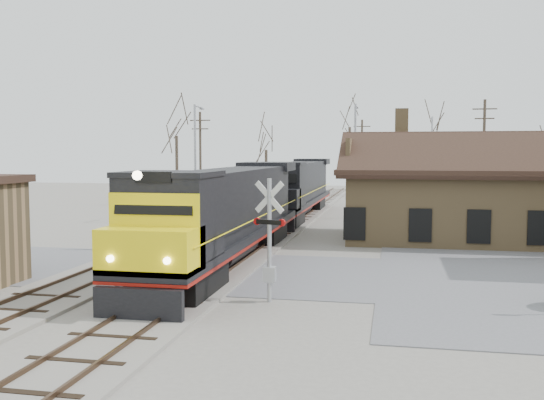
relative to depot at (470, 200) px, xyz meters
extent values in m
plane|color=gray|center=(-11.99, -12.00, -2.41)|extent=(140.00, 140.00, 0.00)
cube|color=slate|center=(-11.99, -12.00, -2.39)|extent=(60.00, 9.00, 0.03)
cube|color=gray|center=(-11.99, 3.00, -2.35)|extent=(3.40, 90.00, 0.12)
cube|color=#473323|center=(-12.71, 3.00, -2.24)|extent=(0.08, 90.00, 0.14)
cube|color=#473323|center=(-11.27, 3.00, -2.24)|extent=(0.08, 90.00, 0.14)
cube|color=gray|center=(-16.49, 3.00, -2.35)|extent=(3.40, 90.00, 0.12)
cube|color=#473323|center=(-17.21, 3.00, -2.24)|extent=(0.08, 90.00, 0.14)
cube|color=#473323|center=(-15.77, 3.00, -2.24)|extent=(0.08, 90.00, 0.14)
cube|color=#95784D|center=(0.01, 0.00, -0.41)|extent=(14.00, 8.00, 4.00)
cube|color=black|center=(0.01, 0.00, 1.69)|extent=(15.20, 9.20, 0.30)
cube|color=black|center=(0.01, -2.30, 2.69)|extent=(15.00, 4.71, 2.66)
cube|color=black|center=(0.01, 2.30, 2.69)|extent=(15.00, 4.71, 2.66)
cube|color=#95784D|center=(-3.99, 1.50, 4.39)|extent=(0.80, 0.80, 2.20)
cube|color=black|center=(-11.99, -16.56, -1.84)|extent=(2.56, 4.09, 1.02)
cube|color=black|center=(-11.99, -3.27, -1.84)|extent=(2.56, 4.09, 1.02)
cube|color=black|center=(-11.99, -9.91, -1.03)|extent=(3.07, 20.44, 0.36)
cube|color=maroon|center=(-11.99, -9.91, -1.25)|extent=(3.09, 20.44, 0.12)
cube|color=black|center=(-11.99, -8.64, 0.56)|extent=(2.66, 14.82, 2.86)
cube|color=black|center=(-11.99, -17.48, 0.56)|extent=(3.07, 2.86, 2.86)
cube|color=yellow|center=(-11.99, -19.21, -0.31)|extent=(3.07, 1.84, 1.43)
cube|color=black|center=(-11.99, -20.23, -1.84)|extent=(2.86, 0.25, 1.02)
cylinder|color=#FFF2CC|center=(-11.99, -20.15, 2.09)|extent=(0.29, 0.10, 0.29)
cube|color=black|center=(-11.99, 4.38, -1.84)|extent=(2.56, 4.09, 1.02)
cube|color=black|center=(-11.99, 17.67, -1.84)|extent=(2.56, 4.09, 1.02)
cube|color=black|center=(-11.99, 11.03, -1.03)|extent=(3.07, 20.44, 0.36)
cube|color=maroon|center=(-11.99, 11.03, -1.25)|extent=(3.09, 20.44, 0.12)
cube|color=black|center=(-11.99, 12.31, 0.56)|extent=(2.66, 14.82, 2.86)
cube|color=black|center=(-11.99, 3.46, 0.56)|extent=(3.07, 2.86, 2.86)
cube|color=black|center=(-11.99, 1.73, -0.31)|extent=(3.07, 1.84, 1.43)
cube|color=black|center=(-11.99, 0.71, -1.84)|extent=(2.86, 0.25, 1.02)
cylinder|color=#A5A8AD|center=(-8.61, -16.87, -0.26)|extent=(0.15, 0.15, 4.30)
cube|color=silver|center=(-8.61, -16.87, 1.25)|extent=(1.09, 0.36, 1.12)
cube|color=silver|center=(-8.61, -16.87, 1.25)|extent=(1.09, 0.36, 1.12)
cube|color=black|center=(-8.61, -16.87, 0.39)|extent=(0.97, 0.42, 0.16)
cylinder|color=#B20C0C|center=(-9.07, -16.73, 0.39)|extent=(0.27, 0.15, 0.26)
cylinder|color=#B20C0C|center=(-8.15, -17.00, 0.39)|extent=(0.27, 0.15, 0.26)
cube|color=#A5A8AD|center=(-8.61, -16.87, -1.44)|extent=(0.43, 0.32, 0.54)
cylinder|color=#A5A8AD|center=(-17.75, -7.22, -0.39)|extent=(0.14, 0.14, 4.04)
cube|color=silver|center=(-17.75, -7.22, 1.02)|extent=(1.06, 0.14, 1.06)
cube|color=silver|center=(-17.75, -7.22, 1.02)|extent=(1.06, 0.14, 1.06)
cube|color=black|center=(-17.75, -7.22, 0.22)|extent=(0.92, 0.24, 0.15)
cylinder|color=#B20C0C|center=(-17.30, -7.26, 0.22)|extent=(0.25, 0.10, 0.24)
cylinder|color=#B20C0C|center=(-18.21, -7.17, 0.22)|extent=(0.25, 0.10, 0.24)
cube|color=#A5A8AD|center=(-17.75, -7.22, -1.50)|extent=(0.40, 0.30, 0.50)
cylinder|color=#A5A8AD|center=(-18.84, 5.69, 1.95)|extent=(0.18, 0.18, 8.71)
cylinder|color=#A5A8AD|center=(-18.84, 6.59, 6.20)|extent=(0.12, 1.80, 0.12)
cube|color=#A5A8AD|center=(-18.84, 7.39, 6.10)|extent=(0.25, 0.50, 0.12)
cylinder|color=#A5A8AD|center=(-7.41, 10.66, 2.08)|extent=(0.18, 0.18, 8.97)
cylinder|color=#A5A8AD|center=(-7.41, 11.56, 6.46)|extent=(0.12, 1.80, 0.12)
cube|color=#A5A8AD|center=(-7.41, 12.36, 6.36)|extent=(0.25, 0.50, 0.12)
cylinder|color=#A5A8AD|center=(-0.75, 25.13, 1.97)|extent=(0.18, 0.18, 8.75)
cylinder|color=#A5A8AD|center=(-0.75, 26.03, 6.24)|extent=(0.12, 1.80, 0.12)
cube|color=#A5A8AD|center=(-0.75, 26.83, 6.14)|extent=(0.25, 0.50, 0.12)
cylinder|color=#382D23|center=(-22.41, 17.86, 2.10)|extent=(0.24, 0.24, 9.02)
cube|color=#382D23|center=(-22.41, 17.86, 5.81)|extent=(2.00, 0.10, 0.10)
cube|color=#382D23|center=(-22.41, 17.86, 5.01)|extent=(1.60, 0.10, 0.10)
cylinder|color=#382D23|center=(-8.16, 35.56, 2.13)|extent=(0.24, 0.24, 9.07)
cube|color=#382D23|center=(-8.16, 35.56, 5.86)|extent=(2.00, 0.10, 0.10)
cube|color=#382D23|center=(-8.16, 35.56, 5.06)|extent=(1.60, 0.10, 0.10)
cylinder|color=#382D23|center=(3.04, 16.83, 2.42)|extent=(0.24, 0.24, 9.65)
cube|color=#382D23|center=(3.04, 16.83, 6.45)|extent=(2.00, 0.10, 0.10)
cube|color=#382D23|center=(3.04, 16.83, 5.65)|extent=(1.60, 0.10, 0.10)
cylinder|color=#382D23|center=(-25.43, 19.65, 1.01)|extent=(0.32, 0.32, 6.84)
cylinder|color=#382D23|center=(-18.18, 28.03, 0.34)|extent=(0.32, 0.32, 5.49)
cylinder|color=#382D23|center=(-9.54, 34.50, 1.68)|extent=(0.32, 0.32, 8.17)
cylinder|color=#382D23|center=(-0.47, 28.02, 0.83)|extent=(0.32, 0.32, 6.47)
camera|label=1|loc=(-4.45, -37.16, 2.77)|focal=40.00mm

